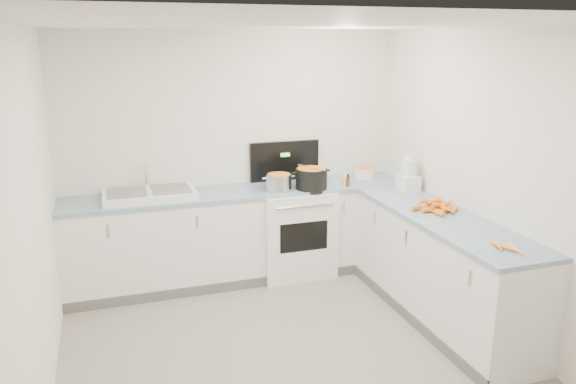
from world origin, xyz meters
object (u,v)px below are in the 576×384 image
object	(u,v)px
steel_pot	(279,183)
black_pot	(311,180)
spice_jar	(345,181)
food_processor	(409,175)
mixing_bowl	(364,173)
extract_bottle	(348,181)
sink	(149,194)
stove	(293,229)

from	to	relation	value
steel_pot	black_pot	size ratio (longest dim) A/B	0.80
spice_jar	food_processor	world-z (taller)	food_processor
mixing_bowl	extract_bottle	xyz separation A→B (m)	(-0.33, -0.29, -0.00)
black_pot	spice_jar	world-z (taller)	black_pot
spice_jar	sink	bearing A→B (deg)	174.99
food_processor	extract_bottle	bearing A→B (deg)	147.82
stove	mixing_bowl	bearing A→B (deg)	7.65
sink	black_pot	world-z (taller)	sink
spice_jar	food_processor	xyz separation A→B (m)	(0.54, -0.35, 0.11)
stove	spice_jar	xyz separation A→B (m)	(0.51, -0.16, 0.51)
steel_pot	extract_bottle	xyz separation A→B (m)	(0.73, -0.06, -0.02)
stove	mixing_bowl	size ratio (longest dim) A/B	5.81
steel_pot	food_processor	xyz separation A→B (m)	(1.24, -0.38, 0.08)
stove	mixing_bowl	xyz separation A→B (m)	(0.86, 0.12, 0.52)
mixing_bowl	food_processor	world-z (taller)	food_processor
black_pot	food_processor	size ratio (longest dim) A/B	0.90
stove	spice_jar	bearing A→B (deg)	-17.04
spice_jar	steel_pot	bearing A→B (deg)	177.09
sink	steel_pot	world-z (taller)	sink
extract_bottle	stove	bearing A→B (deg)	161.47
sink	mixing_bowl	size ratio (longest dim) A/B	3.68
extract_bottle	spice_jar	world-z (taller)	extract_bottle
black_pot	stove	bearing A→B (deg)	133.32
spice_jar	stove	bearing A→B (deg)	162.96
extract_bottle	food_processor	size ratio (longest dim) A/B	0.29
sink	spice_jar	size ratio (longest dim) A/B	9.12
sink	spice_jar	xyz separation A→B (m)	(1.96, -0.17, 0.01)
steel_pot	black_pot	distance (m)	0.34
sink	food_processor	distance (m)	2.56
steel_pot	black_pot	bearing A→B (deg)	-5.27
spice_jar	mixing_bowl	bearing A→B (deg)	37.53
extract_bottle	food_processor	world-z (taller)	food_processor
stove	extract_bottle	distance (m)	0.76
black_pot	food_processor	bearing A→B (deg)	-21.24
sink	mixing_bowl	xyz separation A→B (m)	(2.31, 0.10, 0.02)
stove	sink	world-z (taller)	stove
black_pot	spice_jar	bearing A→B (deg)	-0.75
mixing_bowl	spice_jar	world-z (taller)	mixing_bowl
stove	steel_pot	bearing A→B (deg)	-147.94
steel_pot	spice_jar	world-z (taller)	steel_pot
black_pot	mixing_bowl	world-z (taller)	black_pot
mixing_bowl	steel_pot	bearing A→B (deg)	-167.38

